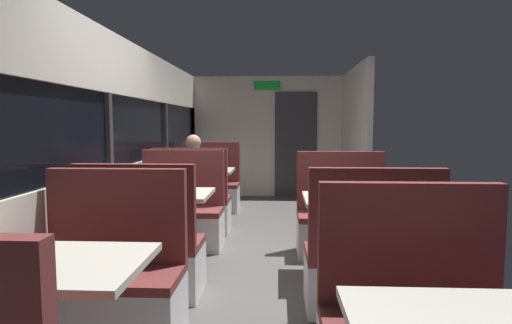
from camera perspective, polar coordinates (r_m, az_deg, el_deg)
The scene contains 18 objects.
ground_plane at distance 4.31m, azimuth 0.04°, elevation -14.04°, with size 3.30×9.20×0.02m, color #514F4C.
carriage_window_panel_left at distance 4.39m, azimuth -19.22°, elevation 0.99°, with size 0.09×8.48×2.30m.
carriage_end_bulkhead at distance 8.26m, azimuth 1.89°, elevation 3.30°, with size 2.90×0.11×2.30m.
carriage_aisle_panel_right at distance 7.17m, azimuth 12.92°, elevation 2.99°, with size 0.08×2.40×2.30m, color beige.
dining_table_near_window at distance 2.38m, azimuth -25.53°, elevation -14.13°, with size 0.90×0.70×0.74m.
bench_near_window_facing_entry at distance 3.08m, azimuth -18.88°, elevation -15.60°, with size 0.95×0.50×1.10m.
dining_table_mid_window at distance 4.26m, azimuth -12.13°, elevation -5.32°, with size 0.90×0.70×0.74m.
bench_mid_window_facing_end at distance 3.68m, azimuth -14.91°, elevation -12.04°, with size 0.95×0.50×1.10m.
bench_mid_window_facing_entry at distance 4.99m, azimuth -9.97°, elevation -7.39°, with size 0.95×0.50×1.10m.
dining_table_far_window at distance 6.26m, azimuth -7.23°, elevation -1.90°, with size 0.90×0.70×0.74m.
bench_far_window_facing_end at distance 5.63m, azimuth -8.44°, elevation -5.92°, with size 0.95×0.50×1.10m.
bench_far_window_facing_entry at distance 6.99m, azimuth -6.19°, elevation -3.73°, with size 0.95×0.50×1.10m.
dining_table_rear_aisle at distance 3.98m, azimuth 12.93°, elevation -6.07°, with size 0.90×0.70×0.74m.
bench_rear_aisle_facing_end at distance 3.40m, azimuth 14.93°, elevation -13.51°, with size 0.95×0.50×1.10m.
bench_rear_aisle_facing_entry at distance 4.72m, azimuth 11.37°, elevation -8.13°, with size 0.95×0.50×1.10m.
seated_passenger at distance 5.67m, azimuth -8.33°, elevation -3.71°, with size 0.47×0.55×1.26m.
coffee_cup_primary at distance 6.17m, azimuth -6.33°, elevation -0.64°, with size 0.07×0.07×0.09m.
coffee_cup_secondary at distance 4.10m, azimuth 15.78°, elevation -3.75°, with size 0.07×0.07×0.09m.
Camera 1 is at (0.20, -4.06, 1.41)m, focal length 30.03 mm.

